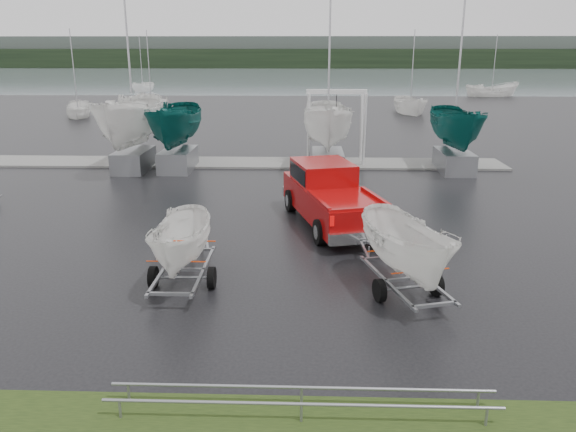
% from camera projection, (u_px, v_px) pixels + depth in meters
% --- Properties ---
extents(ground_plane, '(120.00, 120.00, 0.00)m').
position_uv_depth(ground_plane, '(188.00, 238.00, 19.30)').
color(ground_plane, black).
rests_on(ground_plane, ground).
extents(lake, '(300.00, 300.00, 0.00)m').
position_uv_depth(lake, '(288.00, 80.00, 115.02)').
color(lake, gray).
rests_on(lake, ground).
extents(dock, '(30.00, 3.00, 0.12)m').
position_uv_depth(dock, '(235.00, 163.00, 31.73)').
color(dock, gray).
rests_on(dock, ground).
extents(treeline, '(300.00, 8.00, 6.00)m').
position_uv_depth(treeline, '(295.00, 58.00, 181.16)').
color(treeline, black).
rests_on(treeline, ground).
extents(far_hill, '(300.00, 6.00, 10.00)m').
position_uv_depth(far_hill, '(296.00, 52.00, 188.24)').
color(far_hill, '#4C5651').
rests_on(far_hill, ground).
extents(pickup_truck, '(3.81, 6.79, 2.14)m').
position_uv_depth(pickup_truck, '(329.00, 193.00, 20.84)').
color(pickup_truck, '#960808').
rests_on(pickup_truck, ground).
extents(trailer_hitched, '(2.09, 3.78, 4.78)m').
position_uv_depth(trailer_hitched, '(410.00, 200.00, 14.13)').
color(trailer_hitched, gray).
rests_on(trailer_hitched, ground).
extents(trailer_parked, '(1.78, 3.60, 4.30)m').
position_uv_depth(trailer_parked, '(180.00, 203.00, 14.84)').
color(trailer_parked, gray).
rests_on(trailer_parked, ground).
extents(boat_hoist, '(3.30, 2.18, 4.12)m').
position_uv_depth(boat_hoist, '(336.00, 116.00, 30.79)').
color(boat_hoist, silver).
rests_on(boat_hoist, ground).
extents(keelboat_0, '(2.81, 3.20, 10.99)m').
position_uv_depth(keelboat_0, '(128.00, 85.00, 28.71)').
color(keelboat_0, gray).
rests_on(keelboat_0, ground).
extents(keelboat_1, '(2.43, 3.20, 7.56)m').
position_uv_depth(keelboat_1, '(175.00, 97.00, 29.00)').
color(keelboat_1, gray).
rests_on(keelboat_1, ground).
extents(keelboat_2, '(2.54, 3.20, 10.72)m').
position_uv_depth(keelboat_2, '(329.00, 94.00, 28.50)').
color(keelboat_2, gray).
rests_on(keelboat_2, ground).
extents(keelboat_3, '(2.29, 3.20, 10.46)m').
position_uv_depth(keelboat_3, '(459.00, 102.00, 28.69)').
color(keelboat_3, gray).
rests_on(keelboat_3, ground).
extents(mast_rack_2, '(7.00, 0.56, 0.06)m').
position_uv_depth(mast_rack_2, '(301.00, 396.00, 9.97)').
color(mast_rack_2, gray).
rests_on(mast_rack_2, ground).
extents(moored_boat_0, '(2.73, 2.77, 10.87)m').
position_uv_depth(moored_boat_0, '(79.00, 117.00, 53.17)').
color(moored_boat_0, white).
rests_on(moored_boat_0, ground).
extents(moored_boat_1, '(3.63, 3.66, 11.53)m').
position_uv_depth(moored_boat_1, '(152.00, 111.00, 58.12)').
color(moored_boat_1, white).
rests_on(moored_boat_1, ground).
extents(moored_boat_2, '(2.84, 2.90, 11.53)m').
position_uv_depth(moored_boat_2, '(410.00, 113.00, 56.22)').
color(moored_boat_2, white).
rests_on(moored_boat_2, ground).
extents(moored_boat_3, '(3.48, 3.42, 11.81)m').
position_uv_depth(moored_boat_3, '(491.00, 96.00, 75.60)').
color(moored_boat_3, white).
rests_on(moored_boat_3, ground).
extents(moored_boat_4, '(2.59, 2.64, 10.91)m').
position_uv_depth(moored_boat_4, '(143.00, 91.00, 84.48)').
color(moored_boat_4, white).
rests_on(moored_boat_4, ground).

